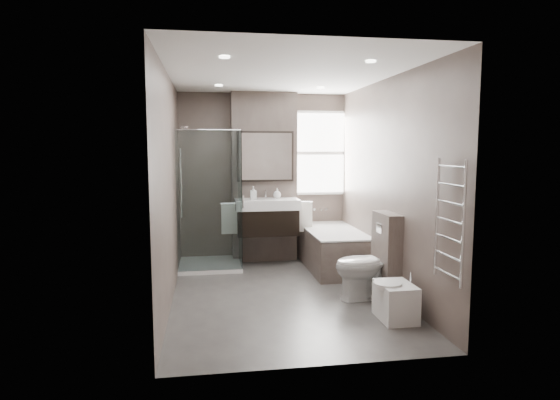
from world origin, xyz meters
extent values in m
cube|color=#464340|center=(0.00, 0.00, -0.03)|extent=(2.65, 3.85, 0.05)
cube|color=silver|center=(0.00, 0.00, 2.62)|extent=(2.65, 3.85, 0.05)
cube|color=brown|center=(0.00, 1.92, 1.30)|extent=(2.65, 0.05, 2.60)
cube|color=brown|center=(0.00, -1.92, 1.30)|extent=(2.65, 0.05, 2.60)
cube|color=brown|center=(-1.32, 0.00, 1.30)|extent=(0.05, 3.85, 2.60)
cube|color=brown|center=(1.32, 0.00, 1.30)|extent=(0.05, 3.85, 2.60)
cube|color=#554943|center=(0.00, 1.77, 1.30)|extent=(1.00, 0.25, 2.60)
cube|color=black|center=(0.00, 1.42, 0.66)|extent=(0.90, 0.45, 0.38)
cube|color=white|center=(0.00, 1.42, 0.92)|extent=(0.95, 0.47, 0.15)
cylinder|color=silver|center=(0.00, 1.59, 1.06)|extent=(0.03, 0.03, 0.12)
cylinder|color=silver|center=(0.00, 1.53, 1.11)|extent=(0.02, 0.12, 0.02)
cube|color=black|center=(0.00, 1.62, 1.63)|extent=(0.86, 0.06, 0.76)
cube|color=white|center=(0.00, 1.58, 1.63)|extent=(0.80, 0.02, 0.70)
cube|color=silver|center=(-0.56, 1.40, 0.72)|extent=(0.24, 0.06, 0.44)
cube|color=silver|center=(0.56, 1.40, 0.72)|extent=(0.24, 0.06, 0.44)
cube|color=white|center=(-0.85, 1.45, 0.03)|extent=(0.90, 0.90, 0.06)
cube|color=white|center=(-0.85, 1.01, 1.03)|extent=(0.88, 0.01, 1.94)
cube|color=white|center=(-0.41, 1.45, 1.03)|extent=(0.01, 0.88, 1.94)
cylinder|color=silver|center=(-1.25, 1.45, 1.25)|extent=(0.02, 0.02, 1.00)
cube|color=#554943|center=(0.93, 1.10, 0.28)|extent=(0.75, 1.60, 0.55)
cube|color=white|center=(0.93, 1.10, 0.56)|extent=(0.75, 1.60, 0.03)
cube|color=white|center=(0.93, 1.10, 0.49)|extent=(0.61, 1.42, 0.12)
cube|color=white|center=(0.90, 1.88, 1.67)|extent=(0.98, 0.04, 1.33)
cube|color=white|center=(0.90, 1.85, 1.67)|extent=(0.90, 0.01, 1.25)
cube|color=white|center=(0.90, 1.85, 1.68)|extent=(0.90, 0.01, 0.05)
imported|color=white|center=(0.97, -0.31, 0.40)|extent=(0.82, 0.51, 0.80)
cube|color=#554943|center=(1.21, -0.25, 0.50)|extent=(0.18, 0.55, 1.00)
cube|color=silver|center=(1.11, -0.25, 0.82)|extent=(0.01, 0.16, 0.11)
cube|color=white|center=(1.02, -1.01, 0.19)|extent=(0.34, 0.47, 0.38)
cylinder|color=white|center=(0.93, -1.01, 0.37)|extent=(0.28, 0.28, 0.05)
cylinder|color=silver|center=(1.18, -1.01, 0.44)|extent=(0.02, 0.02, 0.10)
cylinder|color=silver|center=(1.25, -1.83, 1.12)|extent=(0.03, 0.03, 1.10)
cylinder|color=silver|center=(1.25, -1.37, 1.12)|extent=(0.03, 0.03, 1.10)
cube|color=silver|center=(1.25, -1.60, 1.12)|extent=(0.02, 0.46, 1.00)
imported|color=white|center=(-0.20, 1.43, 1.10)|extent=(0.09, 0.09, 0.20)
imported|color=white|center=(0.17, 1.55, 1.08)|extent=(0.12, 0.12, 0.15)
camera|label=1|loc=(-0.88, -5.42, 1.77)|focal=30.00mm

